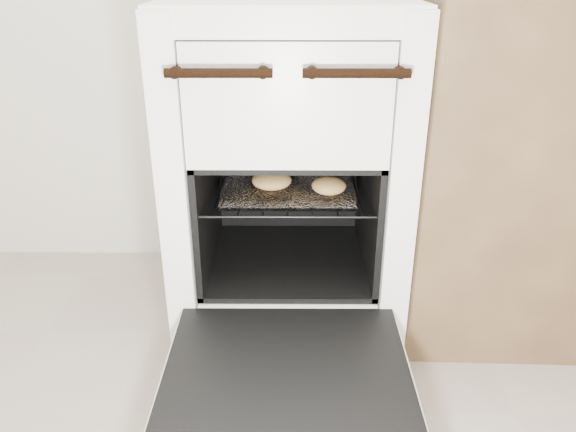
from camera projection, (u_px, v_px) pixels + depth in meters
stove at (288, 178)px, 1.65m from camera, size 0.63×0.70×0.96m
oven_door at (287, 368)px, 1.28m from camera, size 0.57×0.44×0.04m
oven_rack at (288, 186)px, 1.59m from camera, size 0.46×0.44×0.01m
foil_sheet at (288, 187)px, 1.57m from camera, size 0.36×0.31×0.01m
baked_rolls at (284, 174)px, 1.58m from camera, size 0.30×0.27×0.05m
counter at (563, 166)px, 1.70m from camera, size 1.00×0.68×0.98m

